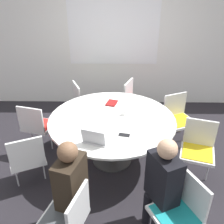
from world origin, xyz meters
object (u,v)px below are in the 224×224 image
(chair_2, at_px, (198,146))
(chair_7, at_px, (27,157))
(spiral_notebook, at_px, (112,103))
(person_1, at_px, (162,181))
(laptop, at_px, (95,139))
(chair_4, at_px, (135,100))
(person_0, at_px, (70,183))
(cell_phone, at_px, (124,135))
(chair_6, at_px, (37,124))
(chair_5, at_px, (84,101))
(handbag, at_px, (171,123))
(chair_0, at_px, (67,218))
(chair_1, at_px, (181,209))
(coffee_cup, at_px, (125,113))
(chair_3, at_px, (178,116))

(chair_2, xyz_separation_m, chair_7, (-2.26, -0.26, 0.00))
(chair_7, bearing_deg, spiral_notebook, 19.53)
(person_1, distance_m, laptop, 0.93)
(chair_4, distance_m, chair_7, 2.26)
(person_0, relative_size, cell_phone, 7.85)
(spiral_notebook, bearing_deg, chair_6, -170.00)
(spiral_notebook, bearing_deg, chair_5, 130.23)
(chair_4, xyz_separation_m, spiral_notebook, (-0.42, -0.68, 0.27))
(chair_7, bearing_deg, chair_6, 73.48)
(chair_2, height_order, handbag, chair_2)
(person_0, relative_size, spiral_notebook, 4.89)
(spiral_notebook, bearing_deg, chair_0, -101.61)
(chair_0, height_order, chair_7, same)
(chair_1, bearing_deg, cell_phone, 5.63)
(chair_4, relative_size, chair_7, 1.00)
(chair_7, xyz_separation_m, coffee_cup, (1.27, 0.66, 0.30))
(chair_0, xyz_separation_m, spiral_notebook, (0.39, 1.92, 0.27))
(chair_2, bearing_deg, person_1, 70.45)
(spiral_notebook, bearing_deg, chair_2, -32.58)
(chair_2, relative_size, coffee_cup, 9.69)
(chair_4, height_order, chair_5, same)
(chair_5, relative_size, cell_phone, 5.55)
(chair_3, height_order, laptop, laptop)
(chair_5, distance_m, person_1, 2.49)
(chair_0, relative_size, handbag, 2.34)
(spiral_notebook, bearing_deg, person_0, -103.43)
(laptop, distance_m, handbag, 2.06)
(coffee_cup, distance_m, cell_phone, 0.53)
(chair_2, height_order, chair_3, same)
(person_0, bearing_deg, spiral_notebook, 4.68)
(handbag, bearing_deg, spiral_notebook, -158.38)
(chair_6, relative_size, laptop, 2.37)
(person_0, bearing_deg, chair_6, 46.19)
(chair_1, relative_size, chair_5, 1.00)
(chair_3, xyz_separation_m, person_1, (-0.56, -1.70, 0.20))
(chair_4, distance_m, chair_6, 1.82)
(chair_1, bearing_deg, person_1, 18.93)
(laptop, bearing_deg, chair_0, 94.34)
(chair_3, xyz_separation_m, chair_6, (-2.27, -0.29, 0.00))
(chair_1, distance_m, person_0, 1.14)
(cell_phone, bearing_deg, chair_2, 7.29)
(chair_5, height_order, cell_phone, chair_5)
(chair_2, distance_m, chair_3, 0.84)
(chair_0, relative_size, chair_3, 1.00)
(chair_5, distance_m, laptop, 1.74)
(cell_phone, bearing_deg, person_1, -63.14)
(laptop, relative_size, cell_phone, 2.34)
(person_0, relative_size, laptop, 3.36)
(laptop, bearing_deg, chair_3, -120.43)
(coffee_cup, bearing_deg, laptop, -118.92)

